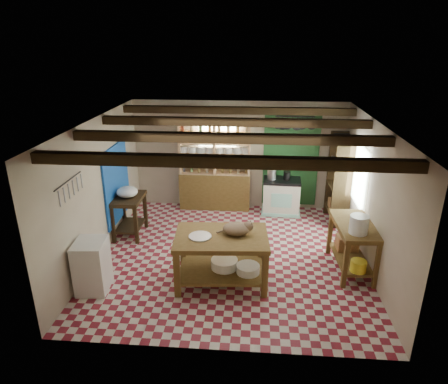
# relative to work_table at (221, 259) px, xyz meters

# --- Properties ---
(floor) EXTENTS (5.00, 5.00, 0.02)m
(floor) POSITION_rel_work_table_xyz_m (0.11, 0.85, -0.45)
(floor) COLOR maroon
(floor) RESTS_ON ground
(ceiling) EXTENTS (5.00, 5.00, 0.02)m
(ceiling) POSITION_rel_work_table_xyz_m (0.11, 0.85, 2.16)
(ceiling) COLOR #4D4D52
(ceiling) RESTS_ON wall_back
(wall_back) EXTENTS (5.00, 0.04, 2.60)m
(wall_back) POSITION_rel_work_table_xyz_m (0.11, 3.35, 0.86)
(wall_back) COLOR #BEAF99
(wall_back) RESTS_ON floor
(wall_front) EXTENTS (5.00, 0.04, 2.60)m
(wall_front) POSITION_rel_work_table_xyz_m (0.11, -1.65, 0.86)
(wall_front) COLOR #BEAF99
(wall_front) RESTS_ON floor
(wall_left) EXTENTS (0.04, 5.00, 2.60)m
(wall_left) POSITION_rel_work_table_xyz_m (-2.39, 0.85, 0.86)
(wall_left) COLOR #BEAF99
(wall_left) RESTS_ON floor
(wall_right) EXTENTS (0.04, 5.00, 2.60)m
(wall_right) POSITION_rel_work_table_xyz_m (2.61, 0.85, 0.86)
(wall_right) COLOR #BEAF99
(wall_right) RESTS_ON floor
(ceiling_beams) EXTENTS (5.00, 3.80, 0.15)m
(ceiling_beams) POSITION_rel_work_table_xyz_m (0.11, 0.85, 2.04)
(ceiling_beams) COLOR #322311
(ceiling_beams) RESTS_ON ceiling
(blue_wall_patch) EXTENTS (0.04, 1.40, 1.60)m
(blue_wall_patch) POSITION_rel_work_table_xyz_m (-2.36, 1.75, 0.66)
(blue_wall_patch) COLOR #1751B0
(blue_wall_patch) RESTS_ON wall_left
(green_wall_patch) EXTENTS (1.30, 0.04, 2.30)m
(green_wall_patch) POSITION_rel_work_table_xyz_m (1.36, 3.32, 0.81)
(green_wall_patch) COLOR #205225
(green_wall_patch) RESTS_ON wall_back
(window_back) EXTENTS (0.90, 0.02, 0.80)m
(window_back) POSITION_rel_work_table_xyz_m (-0.39, 3.33, 1.26)
(window_back) COLOR silver
(window_back) RESTS_ON wall_back
(window_right) EXTENTS (0.02, 1.30, 1.20)m
(window_right) POSITION_rel_work_table_xyz_m (2.59, 1.85, 0.96)
(window_right) COLOR silver
(window_right) RESTS_ON wall_right
(utensil_rail) EXTENTS (0.06, 0.90, 0.28)m
(utensil_rail) POSITION_rel_work_table_xyz_m (-2.33, -0.35, 1.34)
(utensil_rail) COLOR black
(utensil_rail) RESTS_ON wall_left
(pot_rack) EXTENTS (0.86, 0.12, 0.36)m
(pot_rack) POSITION_rel_work_table_xyz_m (1.36, 2.90, 1.74)
(pot_rack) COLOR black
(pot_rack) RESTS_ON ceiling
(shelving_unit) EXTENTS (1.70, 0.34, 2.20)m
(shelving_unit) POSITION_rel_work_table_xyz_m (-0.44, 3.16, 0.66)
(shelving_unit) COLOR tan
(shelving_unit) RESTS_ON floor
(tall_rack) EXTENTS (0.40, 0.86, 2.00)m
(tall_rack) POSITION_rel_work_table_xyz_m (2.39, 2.65, 0.56)
(tall_rack) COLOR #322311
(tall_rack) RESTS_ON floor
(work_table) EXTENTS (1.62, 1.14, 0.88)m
(work_table) POSITION_rel_work_table_xyz_m (0.00, 0.00, 0.00)
(work_table) COLOR brown
(work_table) RESTS_ON floor
(stove) EXTENTS (0.89, 0.62, 0.84)m
(stove) POSITION_rel_work_table_xyz_m (1.17, 3.00, -0.02)
(stove) COLOR beige
(stove) RESTS_ON floor
(prep_table) EXTENTS (0.60, 0.87, 0.87)m
(prep_table) POSITION_rel_work_table_xyz_m (-2.09, 1.58, -0.00)
(prep_table) COLOR #322311
(prep_table) RESTS_ON floor
(white_cabinet) EXTENTS (0.54, 0.62, 0.88)m
(white_cabinet) POSITION_rel_work_table_xyz_m (-2.11, -0.40, 0.00)
(white_cabinet) COLOR silver
(white_cabinet) RESTS_ON floor
(right_counter) EXTENTS (0.70, 1.31, 0.91)m
(right_counter) POSITION_rel_work_table_xyz_m (2.29, 0.56, 0.02)
(right_counter) COLOR brown
(right_counter) RESTS_ON floor
(cat) EXTENTS (0.53, 0.45, 0.21)m
(cat) POSITION_rel_work_table_xyz_m (0.25, 0.07, 0.54)
(cat) COLOR #8F7153
(cat) RESTS_ON work_table
(steel_tray) EXTENTS (0.40, 0.40, 0.02)m
(steel_tray) POSITION_rel_work_table_xyz_m (-0.35, -0.07, 0.45)
(steel_tray) COLOR #AEAFB6
(steel_tray) RESTS_ON work_table
(basin_large) EXTENTS (0.49, 0.49, 0.16)m
(basin_large) POSITION_rel_work_table_xyz_m (0.05, 0.05, -0.13)
(basin_large) COLOR silver
(basin_large) RESTS_ON work_table
(basin_small) EXTENTS (0.42, 0.42, 0.14)m
(basin_small) POSITION_rel_work_table_xyz_m (0.46, -0.07, -0.14)
(basin_small) COLOR silver
(basin_small) RESTS_ON work_table
(kettle_left) EXTENTS (0.21, 0.21, 0.23)m
(kettle_left) POSITION_rel_work_table_xyz_m (0.92, 3.02, 0.52)
(kettle_left) COLOR #AEAFB6
(kettle_left) RESTS_ON stove
(kettle_right) EXTENTS (0.16, 0.16, 0.20)m
(kettle_right) POSITION_rel_work_table_xyz_m (1.27, 3.00, 0.50)
(kettle_right) COLOR black
(kettle_right) RESTS_ON stove
(enamel_bowl) EXTENTS (0.44, 0.44, 0.22)m
(enamel_bowl) POSITION_rel_work_table_xyz_m (-2.09, 1.58, 0.54)
(enamel_bowl) COLOR silver
(enamel_bowl) RESTS_ON prep_table
(white_bucket) EXTENTS (0.33, 0.33, 0.31)m
(white_bucket) POSITION_rel_work_table_xyz_m (2.26, 0.21, 0.63)
(white_bucket) COLOR silver
(white_bucket) RESTS_ON right_counter
(wicker_basket) EXTENTS (0.39, 0.32, 0.26)m
(wicker_basket) POSITION_rel_work_table_xyz_m (2.28, 0.86, -0.06)
(wicker_basket) COLOR #A26E41
(wicker_basket) RESTS_ON right_counter
(yellow_tub) EXTENTS (0.28, 0.28, 0.20)m
(yellow_tub) POSITION_rel_work_table_xyz_m (2.32, 0.12, -0.10)
(yellow_tub) COLOR yellow
(yellow_tub) RESTS_ON right_counter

